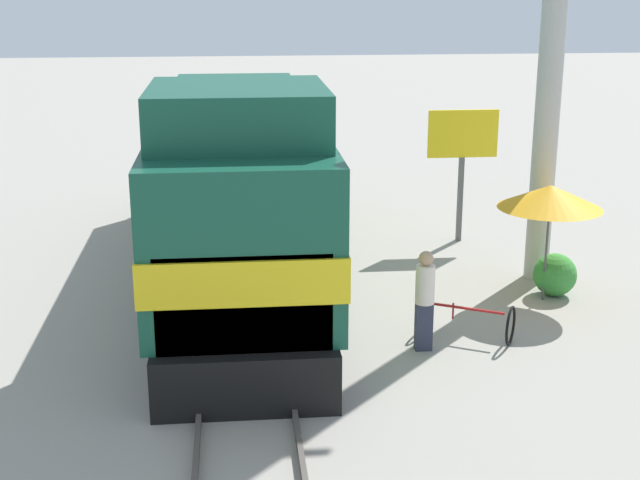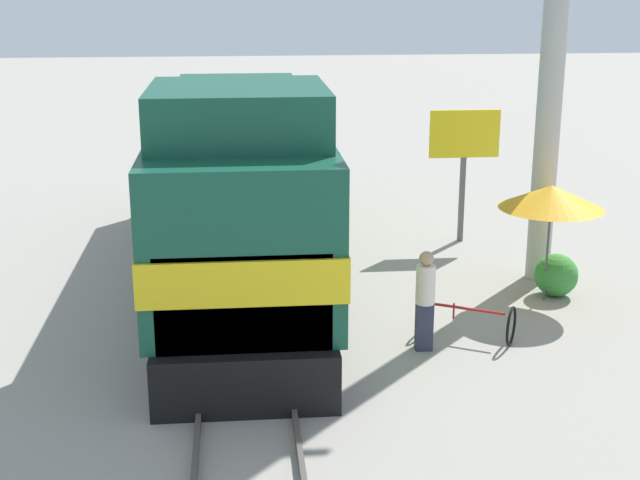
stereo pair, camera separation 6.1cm
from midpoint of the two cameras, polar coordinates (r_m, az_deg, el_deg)
name	(u,v)px [view 1 (the left image)]	position (r m, az deg, el deg)	size (l,w,h in m)	color
ground_plane	(243,328)	(17.04, -5.05, -5.60)	(120.00, 120.00, 0.00)	gray
rail_near	(205,325)	(17.02, -7.48, -5.44)	(0.08, 34.45, 0.15)	#4C4742
rail_far	(281,322)	(17.03, -2.63, -5.30)	(0.08, 34.45, 0.15)	#4C4742
locomotive	(239,190)	(19.11, -5.32, 3.18)	(3.16, 13.82, 4.67)	black
vendor_umbrella	(550,197)	(18.34, 14.43, 2.69)	(2.09, 2.09, 2.42)	#4C4C4C
billboard_sign	(463,144)	(22.17, 9.03, 6.06)	(1.73, 0.12, 3.30)	#595959
shrub_cluster	(555,275)	(19.12, 14.71, -2.16)	(0.90, 0.90, 0.90)	#388C38
person_bystander	(425,296)	(15.76, 6.61, -3.60)	(0.34, 0.34, 1.84)	#2D3347
bicycle	(467,319)	(16.58, 9.31, -5.01)	(1.78, 1.42, 0.73)	black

